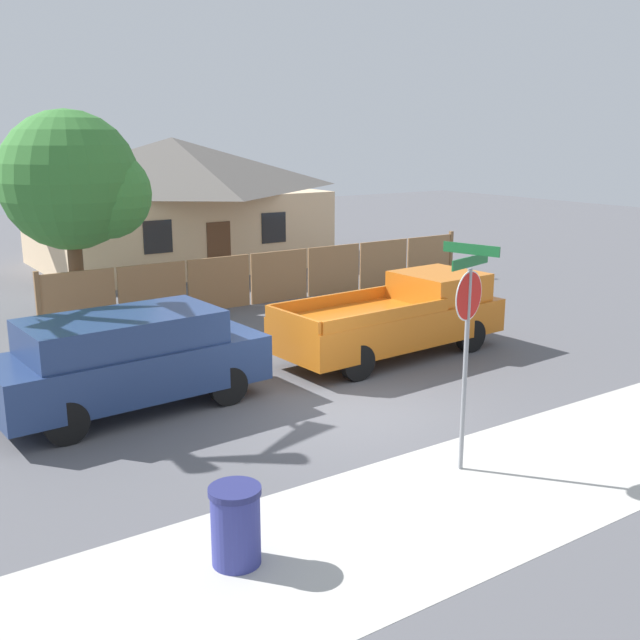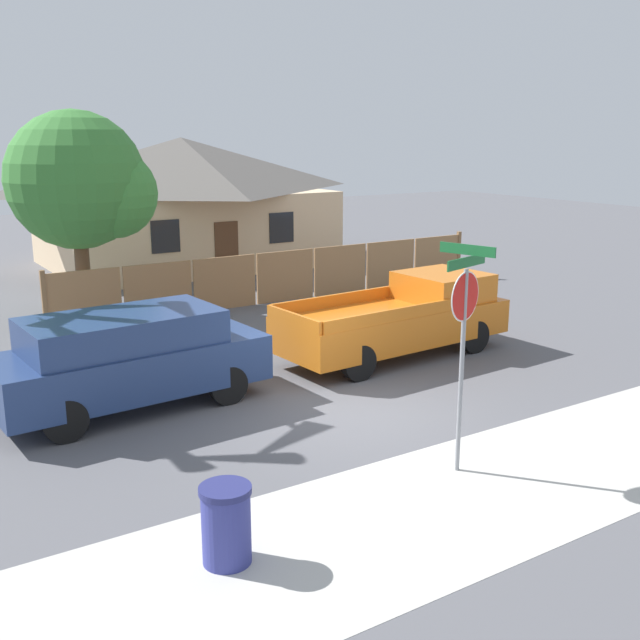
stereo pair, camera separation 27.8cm
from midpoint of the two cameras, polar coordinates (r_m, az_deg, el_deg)
The scene contains 9 objects.
ground_plane at distance 13.86m, azimuth 1.60°, elevation -7.05°, with size 80.00×80.00×0.00m, color #56565B.
sidewalk_strip at distance 11.38m, azimuth 12.46°, elevation -12.29°, with size 36.00×3.20×0.01m.
wooden_fence at distance 22.85m, azimuth -3.47°, elevation 3.37°, with size 14.32×0.12×1.63m.
house at distance 29.79m, azimuth -11.30°, elevation 9.00°, with size 10.73×8.01×4.85m.
oak_tree at distance 21.23m, azimuth -18.37°, elevation 9.81°, with size 3.87×3.69×5.62m.
red_suv at distance 14.16m, azimuth -14.91°, elevation -2.85°, with size 5.05×2.22×1.82m.
orange_pickup at distance 17.27m, azimuth 5.59°, elevation 0.20°, with size 5.69×2.31×1.78m.
stop_sign at distance 11.05m, azimuth 10.48°, elevation 0.12°, with size 0.97×0.87×3.46m.
trash_bin at distance 9.21m, azimuth -7.33°, elevation -15.25°, with size 0.63×0.63×0.98m.
Camera 1 is at (-7.66, -10.43, 4.98)m, focal length 42.00 mm.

